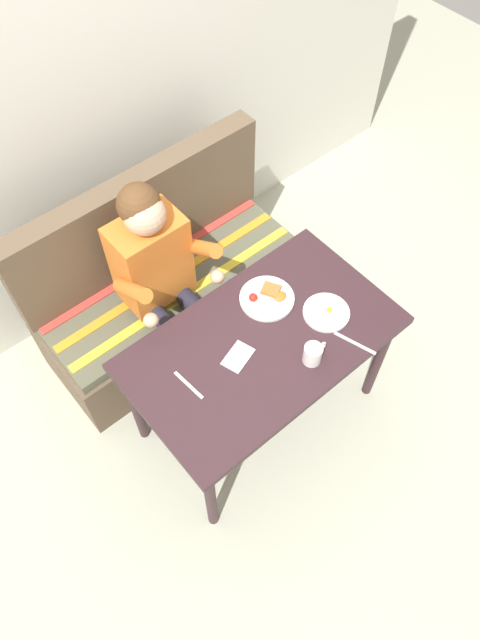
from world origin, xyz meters
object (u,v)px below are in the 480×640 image
object	(u,v)px
couch	(168,288)
plate_breakfast	(267,298)
fork	(189,385)
knife	(355,343)
plate_eggs	(326,312)
coffee_mug	(313,354)
person	(160,271)
table	(262,350)
napkin	(238,357)

from	to	relation	value
couch	plate_breakfast	xyz separation A→B (m)	(0.16, -0.61, 0.41)
fork	knife	size ratio (longest dim) A/B	0.85
plate_eggs	coffee_mug	xyz separation A→B (m)	(-0.21, -0.13, 0.04)
plate_breakfast	coffee_mug	distance (m)	0.37
person	plate_breakfast	xyz separation A→B (m)	(0.28, -0.44, 0.00)
couch	table	bearing A→B (deg)	-90.00
couch	plate_eggs	world-z (taller)	couch
plate_breakfast	table	bearing A→B (deg)	-137.11
napkin	coffee_mug	bearing A→B (deg)	-42.29
coffee_mug	napkin	xyz separation A→B (m)	(-0.23, 0.21, -0.05)
fork	plate_eggs	bearing A→B (deg)	-14.16
couch	plate_breakfast	distance (m)	0.76
table	couch	world-z (taller)	couch
couch	napkin	size ratio (longest dim) A/B	10.32
plate_eggs	knife	size ratio (longest dim) A/B	1.05
person	knife	distance (m)	0.96
table	plate_breakfast	distance (m)	0.24
person	fork	size ratio (longest dim) A/B	7.13
table	plate_eggs	size ratio (longest dim) A/B	5.69
table	coffee_mug	world-z (taller)	coffee_mug
couch	napkin	distance (m)	0.87
knife	plate_eggs	bearing A→B (deg)	67.93
plate_breakfast	napkin	world-z (taller)	plate_breakfast
person	plate_breakfast	distance (m)	0.52
person	napkin	bearing A→B (deg)	-91.46
table	coffee_mug	size ratio (longest dim) A/B	10.17
coffee_mug	napkin	size ratio (longest dim) A/B	0.85
table	coffee_mug	distance (m)	0.27
plate_breakfast	knife	world-z (taller)	plate_breakfast
coffee_mug	fork	distance (m)	0.54
coffee_mug	knife	bearing A→B (deg)	-17.51
fork	coffee_mug	bearing A→B (deg)	-31.84
plate_breakfast	knife	distance (m)	0.44
plate_breakfast	plate_eggs	bearing A→B (deg)	-56.87
knife	couch	bearing A→B (deg)	88.85
plate_breakfast	knife	xyz separation A→B (m)	(0.13, -0.42, -0.01)
coffee_mug	knife	distance (m)	0.21
napkin	fork	world-z (taller)	napkin
couch	coffee_mug	world-z (taller)	couch
plate_breakfast	knife	bearing A→B (deg)	-72.42
coffee_mug	fork	size ratio (longest dim) A/B	0.69
napkin	table	bearing A→B (deg)	-2.16
plate_breakfast	plate_eggs	size ratio (longest dim) A/B	1.19
couch	plate_breakfast	size ratio (longest dim) A/B	5.74
plate_eggs	napkin	world-z (taller)	plate_eggs
table	person	world-z (taller)	person
table	person	size ratio (longest dim) A/B	0.99
plate_breakfast	couch	bearing A→B (deg)	105.03
couch	person	size ratio (longest dim) A/B	1.19
plate_breakfast	plate_eggs	xyz separation A→B (m)	(0.15, -0.23, -0.00)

